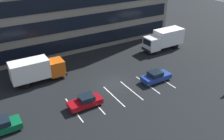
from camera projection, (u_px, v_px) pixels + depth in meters
name	position (u px, v px, depth m)	size (l,w,h in m)	color
ground_plane	(112.00, 84.00, 34.19)	(120.00, 120.00, 0.00)	black
lot_markings	(123.00, 93.00, 32.09)	(14.14, 5.40, 0.01)	silver
box_truck_white	(164.00, 39.00, 44.49)	(7.96, 2.64, 3.69)	white
box_truck_orange	(37.00, 69.00, 33.91)	(7.55, 2.50, 3.50)	#D85914
sedan_maroon	(85.00, 102.00, 29.19)	(4.16, 1.74, 1.49)	maroon
sedan_navy	(156.00, 77.00, 34.58)	(4.40, 1.84, 1.58)	navy
sedan_forest	(0.00, 127.00, 25.14)	(4.42, 1.85, 1.58)	#0C5933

